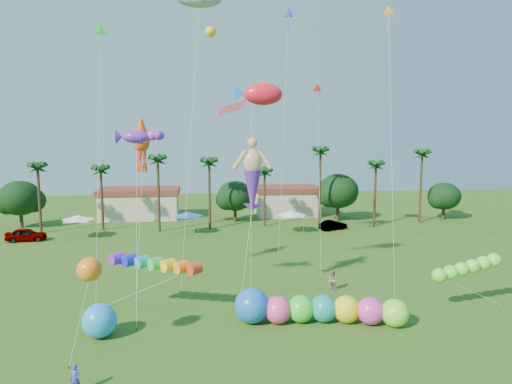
{
  "coord_description": "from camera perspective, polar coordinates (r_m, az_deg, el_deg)",
  "views": [
    {
      "loc": [
        -4.16,
        -24.31,
        13.34
      ],
      "look_at": [
        0.0,
        10.0,
        9.0
      ],
      "focal_mm": 32.0,
      "sensor_mm": 36.0,
      "label": 1
    }
  ],
  "objects": [
    {
      "name": "tent_row",
      "position": [
        61.59,
        -8.53,
        -2.82
      ],
      "size": [
        31.0,
        4.0,
        0.6
      ],
      "color": "white",
      "rests_on": "ground"
    },
    {
      "name": "spectator_a",
      "position": [
        27.2,
        -21.65,
        -20.88
      ],
      "size": [
        0.61,
        0.44,
        1.56
      ],
      "primitive_type": "imported",
      "rotation": [
        0.0,
        0.0,
        -0.12
      ],
      "color": "#2F4AA4",
      "rests_on": "ground"
    },
    {
      "name": "tree_line",
      "position": [
        69.34,
        -0.45,
        -0.35
      ],
      "size": [
        69.46,
        8.91,
        11.0
      ],
      "color": "#3A2819",
      "rests_on": "ground"
    },
    {
      "name": "car_a",
      "position": [
        64.7,
        -26.79,
        -4.79
      ],
      "size": [
        4.95,
        2.39,
        1.63
      ],
      "primitive_type": "imported",
      "rotation": [
        0.0,
        0.0,
        1.67
      ],
      "color": "#4C4C54",
      "rests_on": "ground"
    },
    {
      "name": "lobster_kite",
      "position": [
        34.5,
        -14.73,
        6.68
      ],
      "size": [
        3.63,
        4.66,
        13.87
      ],
      "color": "purple",
      "rests_on": "ground"
    },
    {
      "name": "squid_kite",
      "position": [
        40.98,
        -14.12,
        5.87
      ],
      "size": [
        2.05,
        5.94,
        14.8
      ],
      "color": "#F44613",
      "rests_on": "ground"
    },
    {
      "name": "delta_kite_blue",
      "position": [
        49.95,
        4.07,
        20.87
      ],
      "size": [
        2.21,
        3.49,
        26.29
      ],
      "color": "blue",
      "rests_on": "ground"
    },
    {
      "name": "buildings_row",
      "position": [
        75.18,
        -6.02,
        -1.56
      ],
      "size": [
        35.0,
        7.0,
        4.0
      ],
      "color": "beige",
      "rests_on": "ground"
    },
    {
      "name": "green_worm",
      "position": [
        37.49,
        21.92,
        -9.66
      ],
      "size": [
        8.71,
        1.36,
        3.48
      ],
      "color": "#64F235",
      "rests_on": "ground"
    },
    {
      "name": "orange_ball_kite",
      "position": [
        29.41,
        -20.1,
        -9.09
      ],
      "size": [
        1.81,
        2.46,
        6.07
      ],
      "color": "orange",
      "rests_on": "ground"
    },
    {
      "name": "delta_kite_green",
      "position": [
        40.93,
        -18.9,
        18.04
      ],
      "size": [
        1.24,
        5.16,
        22.36
      ],
      "color": "#36E637",
      "rests_on": "ground"
    },
    {
      "name": "delta_kite_yellow",
      "position": [
        41.51,
        16.25,
        19.92
      ],
      "size": [
        1.15,
        4.97,
        23.97
      ],
      "color": "orange",
      "rests_on": "ground"
    },
    {
      "name": "spectator_b",
      "position": [
        40.51,
        9.57,
        -10.84
      ],
      "size": [
        0.99,
        1.08,
        1.78
      ],
      "primitive_type": "imported",
      "rotation": [
        0.0,
        0.0,
        -1.11
      ],
      "color": "gray",
      "rests_on": "ground"
    },
    {
      "name": "fish_kite",
      "position": [
        38.41,
        0.9,
        12.11
      ],
      "size": [
        5.02,
        5.49,
        17.67
      ],
      "color": "red",
      "rests_on": "ground"
    },
    {
      "name": "car_b",
      "position": [
        65.42,
        9.6,
        -4.1
      ],
      "size": [
        4.36,
        2.97,
        1.36
      ],
      "primitive_type": "imported",
      "rotation": [
        0.0,
        0.0,
        1.98
      ],
      "color": "#4C4C54",
      "rests_on": "ground"
    },
    {
      "name": "delta_kite_red",
      "position": [
        45.19,
        7.69,
        12.12
      ],
      "size": [
        1.05,
        3.88,
        18.27
      ],
      "color": "red",
      "rests_on": "ground"
    },
    {
      "name": "rainbow_tube",
      "position": [
        34.34,
        -10.58,
        -9.51
      ],
      "size": [
        9.82,
        4.39,
        4.03
      ],
      "color": "red",
      "rests_on": "ground"
    },
    {
      "name": "ground",
      "position": [
        28.04,
        2.64,
        -21.26
      ],
      "size": [
        160.0,
        160.0,
        0.0
      ],
      "primitive_type": "plane",
      "color": "#285116",
      "rests_on": "ground"
    },
    {
      "name": "blue_ball",
      "position": [
        32.96,
        -18.98,
        -14.96
      ],
      "size": [
        2.29,
        2.29,
        2.29
      ],
      "primitive_type": "sphere",
      "color": "#1A90F1",
      "rests_on": "ground"
    },
    {
      "name": "merman_kite",
      "position": [
        36.53,
        -0.44,
        1.59
      ],
      "size": [
        2.94,
        5.43,
        12.61
      ],
      "color": "tan",
      "rests_on": "ground"
    },
    {
      "name": "caterpillar_inflatable",
      "position": [
        33.69,
        7.23,
        -14.29
      ],
      "size": [
        12.28,
        4.29,
        2.51
      ],
      "rotation": [
        0.0,
        0.0,
        -0.17
      ],
      "color": "#FF4394",
      "rests_on": "ground"
    }
  ]
}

